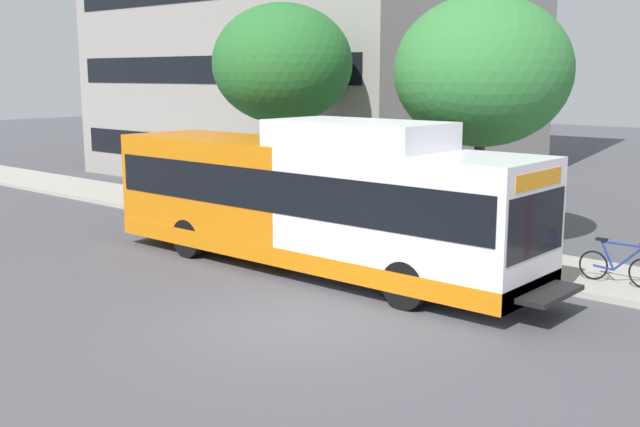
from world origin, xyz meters
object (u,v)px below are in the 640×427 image
bicycle_parked (619,265)px  street_tree_near_stop (482,71)px  transit_bus (312,200)px  street_tree_mid_block (282,64)px

bicycle_parked → street_tree_near_stop: (1.43, 4.32, 4.18)m
transit_bus → bicycle_parked: bearing=-63.9°
transit_bus → bicycle_parked: transit_bus is taller
transit_bus → street_tree_near_stop: (4.49, -1.92, 3.04)m
street_tree_near_stop → street_tree_mid_block: bearing=89.6°
bicycle_parked → transit_bus: bearing=116.1°
street_tree_near_stop → bicycle_parked: bearing=-108.3°
transit_bus → street_tree_near_stop: size_ratio=1.86×
street_tree_near_stop → street_tree_mid_block: street_tree_mid_block is taller
bicycle_parked → street_tree_mid_block: bearing=82.7°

